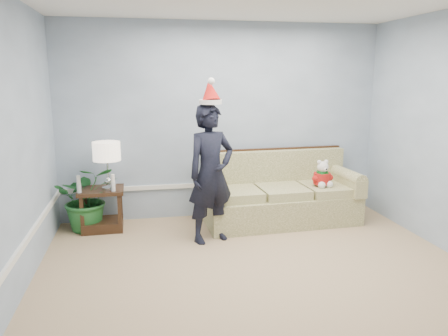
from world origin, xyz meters
The scene contains 10 objects.
room_shell centered at (0.00, 0.00, 1.35)m, with size 4.54×5.04×2.74m.
wainscot_trim centered at (-1.18, 1.18, 0.45)m, with size 4.49×4.99×0.06m.
sofa centered at (0.71, 2.07, 0.34)m, with size 2.10×0.97×0.97m.
side_table centered at (-1.66, 2.15, 0.21)m, with size 0.57×0.48×0.55m.
table_lamp centered at (-1.56, 2.10, 1.02)m, with size 0.34×0.34×0.61m.
candle_pair centered at (-1.71, 2.00, 0.65)m, with size 0.47×0.06×0.22m.
houseplant centered at (-1.84, 2.19, 0.43)m, with size 0.77×0.67×0.86m, color #1F6129.
man centered at (-0.33, 1.51, 0.83)m, with size 0.61×0.40×1.66m, color black.
santa_hat centered at (-0.33, 1.52, 1.79)m, with size 0.31×0.34×0.31m.
teddy_bear centered at (1.25, 1.88, 0.64)m, with size 0.26×0.28×0.37m.
Camera 1 is at (-1.14, -3.49, 1.97)m, focal length 35.00 mm.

